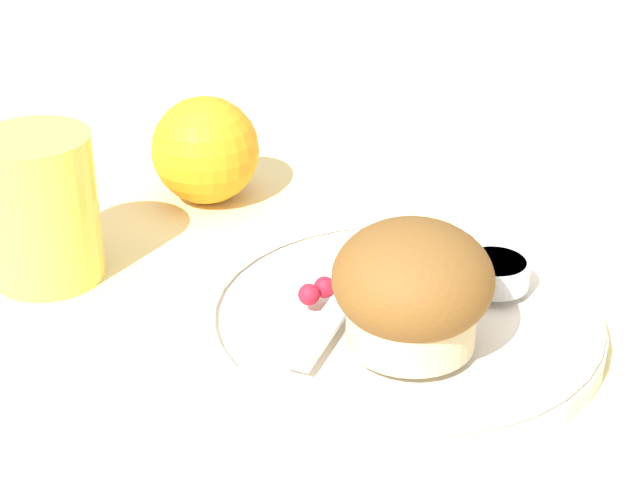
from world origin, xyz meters
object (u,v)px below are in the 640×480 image
object	(u,v)px
muffin	(412,289)
butter_knife	(356,283)
orange_fruit	(205,150)
juice_glass	(42,208)

from	to	relation	value
muffin	butter_knife	xyz separation A→B (m)	(0.02, 0.07, -0.03)
butter_knife	orange_fruit	xyz separation A→B (m)	(0.03, 0.20, 0.02)
butter_knife	muffin	bearing A→B (deg)	-133.97
butter_knife	orange_fruit	size ratio (longest dim) A/B	2.25
muffin	orange_fruit	world-z (taller)	muffin
muffin	butter_knife	size ratio (longest dim) A/B	0.50
orange_fruit	juice_glass	distance (m)	0.15
muffin	juice_glass	distance (m)	0.26
juice_glass	orange_fruit	bearing A→B (deg)	8.10
juice_glass	muffin	bearing A→B (deg)	-68.23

